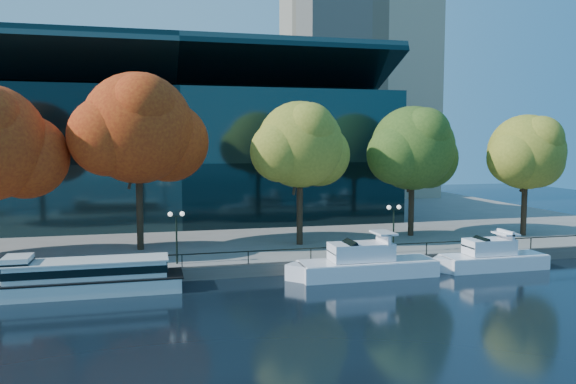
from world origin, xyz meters
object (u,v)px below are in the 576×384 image
object	(u,v)px
cruiser_near	(362,263)
tree_5	(528,154)
tour_boat	(76,277)
tree_3	(302,147)
lamp_1	(176,225)
tree_4	(414,150)
cruiser_far	(489,257)
lamp_2	(394,218)
tree_2	(140,131)

from	to	relation	value
cruiser_near	tree_5	bearing A→B (deg)	22.10
tour_boat	cruiser_near	distance (m)	20.60
tree_3	lamp_1	xyz separation A→B (m)	(-11.37, -5.45, -5.89)
cruiser_near	tree_4	size ratio (longest dim) A/B	0.92
tour_boat	cruiser_near	bearing A→B (deg)	-0.44
tour_boat	tree_5	size ratio (longest dim) A/B	1.23
cruiser_far	tree_5	bearing A→B (deg)	41.36
tree_5	lamp_2	size ratio (longest dim) A/B	2.96
tree_2	tree_4	distance (m)	26.02
tree_2	lamp_2	size ratio (longest dim) A/B	3.77
tree_3	lamp_2	world-z (taller)	tree_3
tree_3	cruiser_near	bearing A→B (deg)	-75.25
cruiser_near	tree_5	size ratio (longest dim) A/B	0.99
cruiser_far	tree_4	distance (m)	13.94
tour_boat	tree_3	xyz separation A→B (m)	(18.25, 8.76, 8.68)
cruiser_near	lamp_1	bearing A→B (deg)	165.82
tree_2	lamp_1	bearing A→B (deg)	-68.07
cruiser_near	tree_4	distance (m)	16.80
tree_4	tree_5	bearing A→B (deg)	-13.13
tour_boat	cruiser_far	bearing A→B (deg)	-0.47
tour_boat	tree_3	bearing A→B (deg)	25.63
tour_boat	tree_5	xyz separation A→B (m)	(41.15, 8.19, 7.92)
tree_4	cruiser_far	bearing A→B (deg)	-83.09
tree_4	lamp_2	bearing A→B (deg)	-126.29
tree_4	tree_3	bearing A→B (deg)	-170.60
tree_3	tree_4	size ratio (longest dim) A/B	1.01
tour_boat	cruiser_near	size ratio (longest dim) A/B	1.25
cruiser_far	lamp_2	bearing A→B (deg)	152.29
cruiser_far	lamp_1	size ratio (longest dim) A/B	2.40
lamp_2	tour_boat	bearing A→B (deg)	-172.39
lamp_1	tree_3	bearing A→B (deg)	25.61
cruiser_far	tree_5	distance (m)	15.14
tour_boat	cruiser_far	world-z (taller)	cruiser_far
lamp_1	tree_4	bearing A→B (deg)	17.66
cruiser_near	tree_2	xyz separation A→B (m)	(-16.31, 9.91, 10.19)
cruiser_near	tree_2	size ratio (longest dim) A/B	0.78
cruiser_near	tree_2	distance (m)	21.63
tree_4	tour_boat	bearing A→B (deg)	-160.44
tree_2	cruiser_near	bearing A→B (deg)	-31.28
lamp_1	cruiser_near	bearing A→B (deg)	-14.18
tree_4	lamp_2	size ratio (longest dim) A/B	3.17
tour_boat	cruiser_far	size ratio (longest dim) A/B	1.52
lamp_1	tour_boat	bearing A→B (deg)	-154.34
tree_4	lamp_1	xyz separation A→B (m)	(-23.34, -7.43, -5.49)
cruiser_far	tree_5	size ratio (longest dim) A/B	0.81
tour_boat	tree_5	bearing A→B (deg)	11.25
cruiser_far	tree_5	world-z (taller)	tree_5
cruiser_far	tree_3	distance (m)	18.36
tour_boat	lamp_1	distance (m)	8.13
tour_boat	tree_5	distance (m)	42.70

